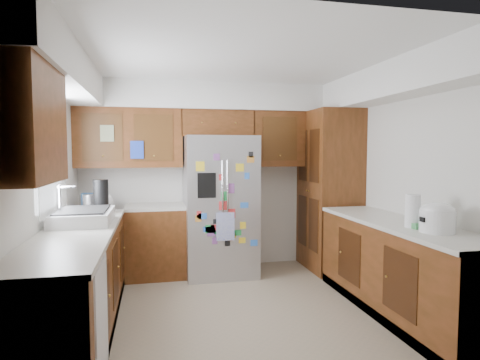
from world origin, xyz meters
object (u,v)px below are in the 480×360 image
rice_cooker (437,217)px  paper_towel (413,211)px  fridge (220,206)px  pantry (329,190)px

rice_cooker → paper_towel: (-0.06, 0.24, 0.02)m
paper_towel → fridge: bearing=126.4°
fridge → paper_towel: (1.44, -1.95, 0.17)m
fridge → paper_towel: fridge is taller
pantry → paper_towel: (-0.06, -1.89, -0.01)m
rice_cooker → pantry: bearing=90.0°
pantry → paper_towel: pantry is taller
pantry → rice_cooker: size_ratio=7.25×
pantry → fridge: 1.51m
rice_cooker → paper_towel: size_ratio=0.99×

